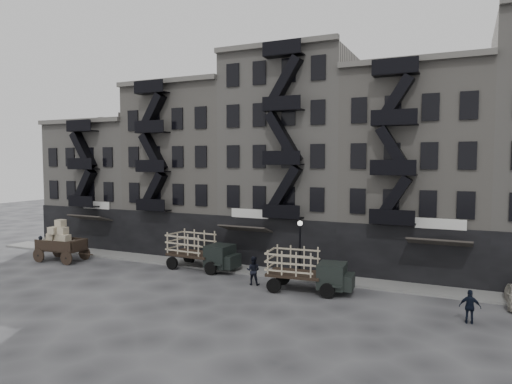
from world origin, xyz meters
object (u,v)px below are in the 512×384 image
at_px(stake_truck_west, 201,248).
at_px(policeman, 470,307).
at_px(wagon, 60,238).
at_px(stake_truck_east, 307,268).
at_px(horse, 41,243).
at_px(pedestrian_west, 41,247).
at_px(pedestrian_mid, 253,271).

height_order(stake_truck_west, policeman, stake_truck_west).
height_order(wagon, stake_truck_west, wagon).
relative_size(wagon, stake_truck_east, 0.75).
bearing_deg(horse, policeman, -89.86).
height_order(stake_truck_west, stake_truck_east, stake_truck_west).
height_order(wagon, stake_truck_east, wagon).
height_order(horse, policeman, policeman).
height_order(wagon, policeman, wagon).
distance_m(stake_truck_east, pedestrian_west, 23.92).
bearing_deg(wagon, policeman, -7.39).
bearing_deg(stake_truck_east, pedestrian_west, 175.92).
bearing_deg(stake_truck_east, policeman, -16.59).
height_order(pedestrian_west, policeman, pedestrian_west).
relative_size(stake_truck_east, policeman, 3.18).
relative_size(horse, pedestrian_west, 0.84).
distance_m(stake_truck_west, stake_truck_east, 9.64).
xyz_separation_m(stake_truck_east, pedestrian_west, (-23.91, -0.36, -0.57)).
relative_size(stake_truck_west, stake_truck_east, 1.05).
xyz_separation_m(wagon, policeman, (31.32, -1.82, -1.09)).
relative_size(horse, stake_truck_west, 0.29).
height_order(stake_truck_east, policeman, stake_truck_east).
distance_m(stake_truck_west, pedestrian_mid, 5.99).
bearing_deg(stake_truck_east, wagon, 175.47).
distance_m(stake_truck_west, pedestrian_west, 14.79).
bearing_deg(horse, wagon, -108.21).
relative_size(wagon, stake_truck_west, 0.72).
bearing_deg(policeman, wagon, -4.75).
height_order(pedestrian_mid, policeman, pedestrian_mid).
xyz_separation_m(stake_truck_east, pedestrian_mid, (-3.86, 0.02, -0.60)).
bearing_deg(stake_truck_east, stake_truck_west, 161.51).
bearing_deg(policeman, pedestrian_mid, -9.85).
relative_size(wagon, policeman, 2.38).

